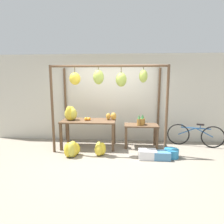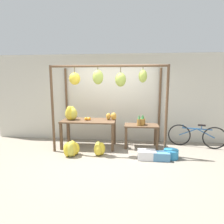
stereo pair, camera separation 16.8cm
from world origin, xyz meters
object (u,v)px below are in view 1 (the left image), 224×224
(banana_pile_on_table, at_px, (71,114))
(fruit_crate_purple, at_px, (162,155))
(orange_pile, at_px, (88,119))
(banana_pile_ground_left, at_px, (72,150))
(pineapple_cluster, at_px, (141,121))
(parked_bicycle, at_px, (195,135))
(fruit_crate_white, at_px, (148,154))
(blue_bucket, at_px, (171,153))
(banana_pile_ground_right, at_px, (100,149))
(papaya_pile, at_px, (111,116))

(banana_pile_on_table, xyz_separation_m, fruit_crate_purple, (2.52, -0.77, -0.90))
(orange_pile, distance_m, banana_pile_ground_left, 1.03)
(banana_pile_on_table, relative_size, orange_pile, 2.25)
(orange_pile, bearing_deg, banana_pile_ground_left, -112.25)
(pineapple_cluster, relative_size, fruit_crate_purple, 0.81)
(orange_pile, distance_m, parked_bicycle, 3.26)
(banana_pile_on_table, bearing_deg, fruit_crate_white, -19.08)
(blue_bucket, height_order, fruit_crate_purple, blue_bucket)
(banana_pile_ground_left, distance_m, fruit_crate_purple, 2.30)
(banana_pile_ground_right, relative_size, papaya_pile, 1.03)
(orange_pile, distance_m, blue_bucket, 2.47)
(papaya_pile, bearing_deg, blue_bucket, -24.55)
(banana_pile_ground_left, xyz_separation_m, banana_pile_ground_right, (0.71, 0.14, -0.02))
(banana_pile_ground_right, relative_size, blue_bucket, 0.99)
(banana_pile_ground_left, relative_size, fruit_crate_white, 1.05)
(banana_pile_ground_right, bearing_deg, banana_pile_on_table, 147.53)
(banana_pile_ground_left, relative_size, papaya_pile, 1.34)
(fruit_crate_white, distance_m, papaya_pile, 1.53)
(fruit_crate_white, bearing_deg, banana_pile_ground_right, 172.81)
(pineapple_cluster, height_order, parked_bicycle, pineapple_cluster)
(parked_bicycle, distance_m, papaya_pile, 2.59)
(banana_pile_ground_left, bearing_deg, blue_bucket, 2.51)
(banana_pile_ground_left, bearing_deg, banana_pile_on_table, 106.61)
(banana_pile_ground_right, xyz_separation_m, fruit_crate_purple, (1.59, -0.18, -0.06))
(parked_bicycle, height_order, fruit_crate_purple, parked_bicycle)
(banana_pile_on_table, distance_m, fruit_crate_purple, 2.79)
(orange_pile, height_order, banana_pile_ground_left, orange_pile)
(parked_bicycle, distance_m, fruit_crate_purple, 1.62)
(banana_pile_on_table, height_order, pineapple_cluster, banana_pile_on_table)
(banana_pile_ground_left, bearing_deg, papaya_pile, 40.94)
(banana_pile_on_table, xyz_separation_m, banana_pile_ground_right, (0.93, -0.59, -0.84))
(banana_pile_ground_left, bearing_deg, fruit_crate_white, -0.43)
(banana_pile_ground_left, bearing_deg, fruit_crate_purple, -0.96)
(pineapple_cluster, height_order, fruit_crate_purple, pineapple_cluster)
(pineapple_cluster, xyz_separation_m, parked_bicycle, (1.64, 0.20, -0.47))
(orange_pile, height_order, banana_pile_ground_right, orange_pile)
(fruit_crate_white, height_order, blue_bucket, fruit_crate_white)
(banana_pile_ground_left, xyz_separation_m, papaya_pile, (0.97, 0.84, 0.74))
(blue_bucket, bearing_deg, banana_pile_ground_left, -177.49)
(banana_pile_ground_right, distance_m, fruit_crate_white, 1.25)
(banana_pile_on_table, bearing_deg, banana_pile_ground_left, -73.39)
(banana_pile_ground_left, relative_size, banana_pile_ground_right, 1.29)
(orange_pile, bearing_deg, pineapple_cluster, 4.02)
(banana_pile_on_table, bearing_deg, pineapple_cluster, 2.52)
(orange_pile, height_order, pineapple_cluster, pineapple_cluster)
(pineapple_cluster, xyz_separation_m, fruit_crate_purple, (0.45, -0.87, -0.71))
(banana_pile_on_table, relative_size, papaya_pile, 1.21)
(pineapple_cluster, bearing_deg, banana_pile_ground_left, -155.97)
(parked_bicycle, bearing_deg, blue_bucket, -135.19)
(banana_pile_ground_right, bearing_deg, fruit_crate_purple, -6.47)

